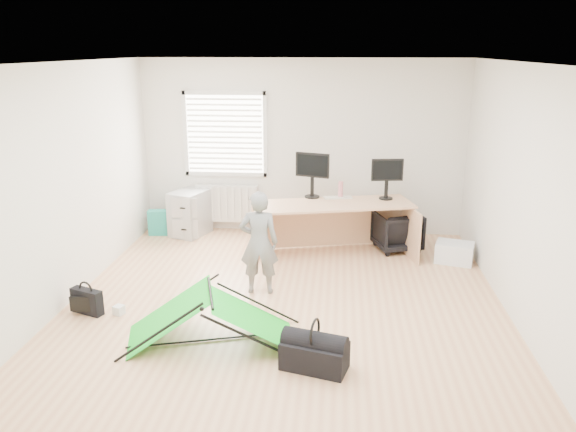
# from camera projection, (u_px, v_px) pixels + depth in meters

# --- Properties ---
(ground) EXTENTS (5.50, 5.50, 0.00)m
(ground) POSITION_uv_depth(u_px,v_px,m) (285.00, 305.00, 6.47)
(ground) COLOR tan
(ground) RESTS_ON ground
(back_wall) EXTENTS (5.00, 0.02, 2.70)m
(back_wall) POSITION_uv_depth(u_px,v_px,m) (302.00, 148.00, 8.70)
(back_wall) COLOR silver
(back_wall) RESTS_ON ground
(window) EXTENTS (1.20, 0.06, 1.20)m
(window) POSITION_uv_depth(u_px,v_px,m) (225.00, 134.00, 8.71)
(window) COLOR silver
(window) RESTS_ON back_wall
(radiator) EXTENTS (1.00, 0.12, 0.60)m
(radiator) POSITION_uv_depth(u_px,v_px,m) (227.00, 203.00, 8.99)
(radiator) COLOR silver
(radiator) RESTS_ON back_wall
(desk) EXTENTS (2.34, 1.23, 0.76)m
(desk) POSITION_uv_depth(u_px,v_px,m) (332.00, 229.00, 7.93)
(desk) COLOR tan
(desk) RESTS_ON ground
(filing_cabinet) EXTENTS (0.63, 0.72, 0.70)m
(filing_cabinet) POSITION_uv_depth(u_px,v_px,m) (190.00, 213.00, 8.81)
(filing_cabinet) COLOR #A8ABAD
(filing_cabinet) RESTS_ON ground
(monitor_left) EXTENTS (0.51, 0.26, 0.48)m
(monitor_left) POSITION_uv_depth(u_px,v_px,m) (312.00, 181.00, 8.06)
(monitor_left) COLOR black
(monitor_left) RESTS_ON desk
(monitor_right) EXTENTS (0.46, 0.16, 0.43)m
(monitor_right) POSITION_uv_depth(u_px,v_px,m) (386.00, 184.00, 7.98)
(monitor_right) COLOR black
(monitor_right) RESTS_ON desk
(keyboard) EXTENTS (0.42, 0.21, 0.02)m
(keyboard) POSITION_uv_depth(u_px,v_px,m) (338.00, 198.00, 8.08)
(keyboard) COLOR beige
(keyboard) RESTS_ON desk
(thermos) EXTENTS (0.08, 0.08, 0.24)m
(thermos) POSITION_uv_depth(u_px,v_px,m) (341.00, 190.00, 8.08)
(thermos) COLOR #CF747C
(thermos) RESTS_ON desk
(office_chair) EXTENTS (0.77, 0.79, 0.57)m
(office_chair) POSITION_uv_depth(u_px,v_px,m) (397.00, 231.00, 8.17)
(office_chair) COLOR black
(office_chair) RESTS_ON ground
(person) EXTENTS (0.48, 0.34, 1.26)m
(person) POSITION_uv_depth(u_px,v_px,m) (259.00, 243.00, 6.63)
(person) COLOR gray
(person) RESTS_ON ground
(kite) EXTENTS (1.85, 1.20, 0.53)m
(kite) POSITION_uv_depth(u_px,v_px,m) (211.00, 317.00, 5.60)
(kite) COLOR #12C724
(kite) RESTS_ON ground
(storage_crate) EXTENTS (0.57, 0.47, 0.28)m
(storage_crate) POSITION_uv_depth(u_px,v_px,m) (454.00, 253.00, 7.71)
(storage_crate) COLOR white
(storage_crate) RESTS_ON ground
(tote_bag) EXTENTS (0.35, 0.18, 0.40)m
(tote_bag) POSITION_uv_depth(u_px,v_px,m) (159.00, 222.00, 8.83)
(tote_bag) COLOR teal
(tote_bag) RESTS_ON ground
(laptop_bag) EXTENTS (0.40, 0.24, 0.29)m
(laptop_bag) POSITION_uv_depth(u_px,v_px,m) (87.00, 301.00, 6.22)
(laptop_bag) COLOR black
(laptop_bag) RESTS_ON ground
(white_box) EXTENTS (0.13, 0.13, 0.10)m
(white_box) POSITION_uv_depth(u_px,v_px,m) (119.00, 310.00, 6.22)
(white_box) COLOR silver
(white_box) RESTS_ON ground
(duffel_bag) EXTENTS (0.66, 0.45, 0.26)m
(duffel_bag) POSITION_uv_depth(u_px,v_px,m) (314.00, 356.00, 5.15)
(duffel_bag) COLOR black
(duffel_bag) RESTS_ON ground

